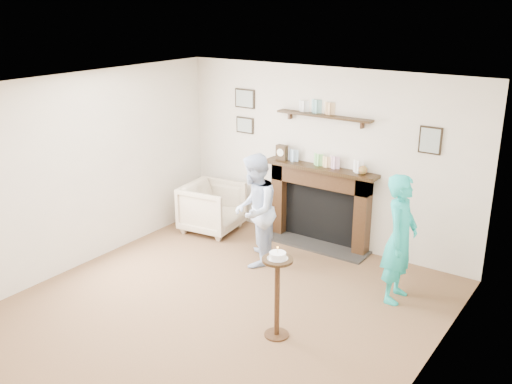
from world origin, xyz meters
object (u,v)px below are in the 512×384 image
armchair (213,230)px  pedestal_table (277,282)px  man (255,262)px  woman (395,298)px

armchair → pedestal_table: 3.06m
man → woman: size_ratio=0.98×
man → woman: (1.91, 0.15, 0.00)m
man → woman: woman is taller
armchair → man: bearing=-123.0°
pedestal_table → armchair: bearing=141.6°
pedestal_table → woman: bearing=63.6°
man → pedestal_table: size_ratio=1.47×
woman → pedestal_table: 1.74m
man → armchair: bearing=-139.1°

